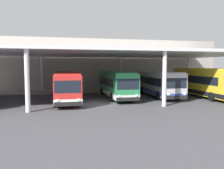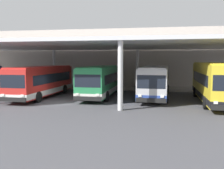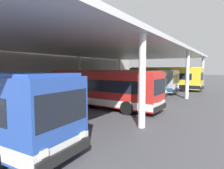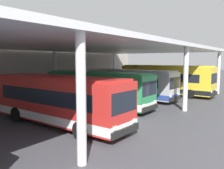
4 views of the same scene
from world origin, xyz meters
TOP-DOWN VIEW (x-y plane):
  - ground_plane at (0.00, 0.00)m, footprint 200.00×200.00m
  - platform_kerb at (0.00, 11.75)m, footprint 42.00×4.50m
  - canopy_shelter at (0.00, 5.50)m, footprint 40.00×17.00m
  - bus_second_bay at (-2.79, 2.78)m, footprint 2.83×10.56m
  - bus_middle_bay at (3.13, 4.39)m, footprint 2.78×10.55m
  - bus_far_bay at (8.69, 4.44)m, footprint 3.10×10.65m
  - bus_departing at (13.94, 2.55)m, footprint 2.94×11.39m
  - bench_waiting at (-1.46, 11.82)m, footprint 1.80×0.45m

SIDE VIEW (x-z plane):
  - ground_plane at x=0.00m, z-range 0.00..0.00m
  - platform_kerb at x=0.00m, z-range 0.00..0.18m
  - bench_waiting at x=-1.46m, z-range 0.20..1.12m
  - bus_second_bay at x=-2.79m, z-range 0.07..3.24m
  - bus_middle_bay at x=3.13m, z-range 0.07..3.24m
  - bus_far_bay at x=8.69m, z-range 0.07..3.24m
  - bus_departing at x=13.94m, z-range 0.06..3.63m
  - canopy_shelter at x=0.00m, z-range 2.54..8.09m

